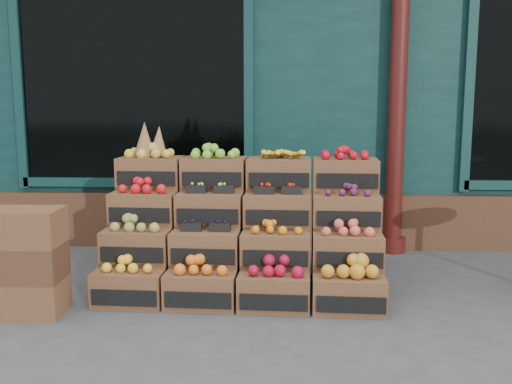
{
  "coord_description": "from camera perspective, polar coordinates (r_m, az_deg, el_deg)",
  "views": [
    {
      "loc": [
        0.04,
        -3.99,
        1.59
      ],
      "look_at": [
        -0.2,
        0.7,
        0.85
      ],
      "focal_mm": 40.0,
      "sensor_mm": 36.0,
      "label": 1
    }
  ],
  "objects": [
    {
      "name": "shop_facade",
      "position": [
        9.14,
        2.74,
        14.0
      ],
      "size": [
        12.0,
        6.24,
        4.8
      ],
      "color": "#0E302E",
      "rests_on": "ground"
    },
    {
      "name": "shopkeeper",
      "position": [
        7.17,
        -9.94,
        4.6
      ],
      "size": [
        0.81,
        0.57,
        2.12
      ],
      "primitive_type": "imported",
      "rotation": [
        0.0,
        0.0,
        3.06
      ],
      "color": "#1E6C22",
      "rests_on": "ground"
    },
    {
      "name": "crate_display",
      "position": [
        4.9,
        -1.28,
        -4.64
      ],
      "size": [
        2.32,
        1.19,
        1.43
      ],
      "rotation": [
        0.0,
        0.0,
        -0.04
      ],
      "color": "brown",
      "rests_on": "ground"
    },
    {
      "name": "ground",
      "position": [
        4.3,
        2.25,
        -12.77
      ],
      "size": [
        60.0,
        60.0,
        0.0
      ],
      "primitive_type": "plane",
      "color": "#454548",
      "rests_on": "ground"
    },
    {
      "name": "spare_crates",
      "position": [
        4.63,
        -22.01,
        -6.53
      ],
      "size": [
        0.55,
        0.39,
        0.81
      ],
      "rotation": [
        0.0,
        0.0,
        0.03
      ],
      "color": "brown",
      "rests_on": "ground"
    }
  ]
}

